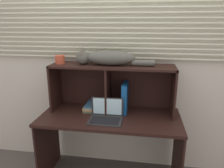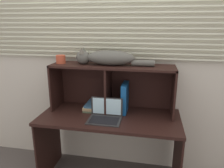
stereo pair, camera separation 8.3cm
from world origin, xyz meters
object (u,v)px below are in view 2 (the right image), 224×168
Objects in this scene: cat at (107,58)px; small_basket at (61,59)px; book_stack at (92,106)px; binder_upright at (125,98)px; laptop at (105,115)px.

cat is 8.06× the size of small_basket.
binder_upright is at bearing -0.06° from book_stack.
small_basket is (-0.54, 0.23, 0.51)m from laptop.
laptop is 3.23× the size of small_basket.
book_stack is 2.62× the size of small_basket.
cat is 0.46m from binder_upright.
binder_upright is 3.15× the size of small_basket.
binder_upright reaches higher than book_stack.
laptop is 0.31m from binder_upright.
book_stack is at bearing 179.86° from cat.
laptop reaches higher than book_stack.
laptop is at bearing -83.16° from cat.
book_stack is at bearing 0.07° from small_basket.
cat reaches higher than laptop.
binder_upright is 1.20× the size of book_stack.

